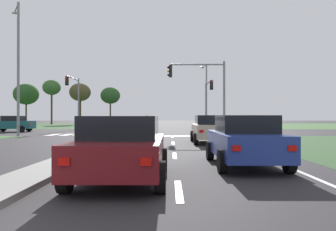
% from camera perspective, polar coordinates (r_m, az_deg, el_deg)
% --- Properties ---
extents(ground_plane, '(200.00, 200.00, 0.00)m').
position_cam_1_polar(ground_plane, '(32.81, -5.47, -2.85)').
color(ground_plane, '#282628').
extents(grass_verge_far_left, '(35.00, 35.00, 0.01)m').
position_cam_1_polar(grass_verge_far_left, '(63.99, -26.43, -1.55)').
color(grass_verge_far_left, '#2D4C28').
rests_on(grass_verge_far_left, ground).
extents(grass_verge_far_right, '(35.00, 35.00, 0.01)m').
position_cam_1_polar(grass_verge_far_right, '(61.28, 21.58, -1.62)').
color(grass_verge_far_right, '#385B2D').
rests_on(grass_verge_far_right, ground).
extents(median_island_near, '(1.20, 22.00, 0.14)m').
position_cam_1_polar(median_island_near, '(14.08, -13.38, -6.05)').
color(median_island_near, gray).
rests_on(median_island_near, ground).
extents(median_island_far, '(1.20, 36.00, 0.14)m').
position_cam_1_polar(median_island_far, '(57.72, -2.95, -1.65)').
color(median_island_far, '#ADA89E').
rests_on(median_island_far, ground).
extents(lane_dash_near, '(0.14, 2.00, 0.01)m').
position_cam_1_polar(lane_dash_near, '(6.84, 1.86, -12.84)').
color(lane_dash_near, silver).
rests_on(lane_dash_near, ground).
extents(lane_dash_second, '(0.14, 2.00, 0.01)m').
position_cam_1_polar(lane_dash_second, '(12.76, 1.15, -6.95)').
color(lane_dash_second, silver).
rests_on(lane_dash_second, ground).
extents(lane_dash_third, '(0.14, 2.00, 0.01)m').
position_cam_1_polar(lane_dash_third, '(18.73, 0.89, -4.81)').
color(lane_dash_third, silver).
rests_on(lane_dash_third, ground).
extents(lane_dash_fourth, '(0.14, 2.00, 0.01)m').
position_cam_1_polar(lane_dash_fourth, '(24.72, 0.76, -3.70)').
color(lane_dash_fourth, silver).
rests_on(lane_dash_fourth, ground).
extents(edge_line_right, '(0.14, 24.00, 0.01)m').
position_cam_1_polar(edge_line_right, '(15.10, 13.93, -5.90)').
color(edge_line_right, silver).
rests_on(edge_line_right, ground).
extents(stop_bar_near, '(6.40, 0.50, 0.01)m').
position_cam_1_polar(stop_bar_near, '(25.66, 1.42, -3.57)').
color(stop_bar_near, silver).
rests_on(stop_bar_near, ground).
extents(crosswalk_bar_near, '(0.70, 2.80, 0.01)m').
position_cam_1_polar(crosswalk_bar_near, '(29.12, -19.18, -3.16)').
color(crosswalk_bar_near, silver).
rests_on(crosswalk_bar_near, ground).
extents(crosswalk_bar_second, '(0.70, 2.80, 0.01)m').
position_cam_1_polar(crosswalk_bar_second, '(28.76, -17.02, -3.20)').
color(crosswalk_bar_second, silver).
rests_on(crosswalk_bar_second, ground).
extents(crosswalk_bar_third, '(0.70, 2.80, 0.01)m').
position_cam_1_polar(crosswalk_bar_third, '(28.43, -14.81, -3.24)').
color(crosswalk_bar_third, silver).
rests_on(crosswalk_bar_third, ground).
extents(crosswalk_bar_fourth, '(0.70, 2.80, 0.01)m').
position_cam_1_polar(crosswalk_bar_fourth, '(28.16, -12.54, -3.27)').
color(crosswalk_bar_fourth, silver).
rests_on(crosswalk_bar_fourth, ground).
extents(crosswalk_bar_fifth, '(0.70, 2.80, 0.01)m').
position_cam_1_polar(crosswalk_bar_fifth, '(27.92, -10.24, -3.30)').
color(crosswalk_bar_fifth, silver).
rests_on(crosswalk_bar_fifth, ground).
extents(crosswalk_bar_sixth, '(0.70, 2.80, 0.01)m').
position_cam_1_polar(crosswalk_bar_sixth, '(27.73, -7.90, -3.32)').
color(crosswalk_bar_sixth, silver).
rests_on(crosswalk_bar_sixth, ground).
extents(crosswalk_bar_seventh, '(0.70, 2.80, 0.01)m').
position_cam_1_polar(crosswalk_bar_seventh, '(27.59, -5.53, -3.34)').
color(crosswalk_bar_seventh, silver).
rests_on(crosswalk_bar_seventh, ground).
extents(car_blue_near, '(1.99, 4.31, 1.54)m').
position_cam_1_polar(car_blue_near, '(10.32, 13.08, -4.17)').
color(car_blue_near, navy).
rests_on(car_blue_near, ground).
extents(car_maroon_second, '(2.07, 4.22, 1.51)m').
position_cam_1_polar(car_maroon_second, '(7.84, -7.90, -5.52)').
color(car_maroon_second, maroon).
rests_on(car_maroon_second, ground).
extents(car_silver_third, '(2.07, 4.55, 1.52)m').
position_cam_1_polar(car_silver_third, '(55.90, -5.47, -0.97)').
color(car_silver_third, '#B7B7BC').
rests_on(car_silver_third, ground).
extents(car_teal_fourth, '(4.20, 1.95, 1.60)m').
position_cam_1_polar(car_teal_fourth, '(36.53, -25.30, -1.29)').
color(car_teal_fourth, '#19565B').
rests_on(car_teal_fourth, ground).
extents(car_white_fifth, '(4.44, 2.09, 1.56)m').
position_cam_1_polar(car_white_fifth, '(32.35, -5.62, -1.48)').
color(car_white_fifth, silver).
rests_on(car_white_fifth, ground).
extents(car_navy_sixth, '(4.18, 2.00, 1.57)m').
position_cam_1_polar(car_navy_sixth, '(33.66, 14.13, -1.42)').
color(car_navy_sixth, '#161E47').
rests_on(car_navy_sixth, ground).
extents(car_beige_seventh, '(2.04, 4.31, 1.59)m').
position_cam_1_polar(car_beige_seventh, '(19.03, 7.26, -2.31)').
color(car_beige_seventh, '#BCAD8E').
rests_on(car_beige_seventh, ground).
extents(traffic_signal_far_left, '(0.32, 4.77, 6.08)m').
position_cam_1_polar(traffic_signal_far_left, '(39.21, -15.86, 3.69)').
color(traffic_signal_far_left, gray).
rests_on(traffic_signal_far_left, ground).
extents(traffic_signal_far_right, '(0.32, 5.58, 5.54)m').
position_cam_1_polar(traffic_signal_far_right, '(37.46, 6.92, 3.41)').
color(traffic_signal_far_right, gray).
rests_on(traffic_signal_far_right, ground).
extents(traffic_signal_near_right, '(4.59, 0.32, 5.88)m').
position_cam_1_polar(traffic_signal_near_right, '(26.27, 6.21, 5.31)').
color(traffic_signal_near_right, gray).
rests_on(traffic_signal_near_right, ground).
extents(street_lamp_second, '(1.58, 2.21, 10.32)m').
position_cam_1_polar(street_lamp_second, '(28.30, -24.51, 8.41)').
color(street_lamp_second, gray).
rests_on(street_lamp_second, ground).
extents(street_lamp_third, '(0.77, 1.84, 8.73)m').
position_cam_1_polar(street_lamp_third, '(45.90, 6.59, 3.98)').
color(street_lamp_third, gray).
rests_on(street_lamp_third, ground).
extents(pedestrian_at_median, '(0.34, 0.34, 1.64)m').
position_cam_1_polar(pedestrian_at_median, '(44.72, -3.66, -0.71)').
color(pedestrian_at_median, '#9E8966').
rests_on(pedestrian_at_median, median_island_far).
extents(treeline_near, '(5.17, 5.17, 8.47)m').
position_cam_1_polar(treeline_near, '(75.49, -23.32, 3.40)').
color(treeline_near, '#423323').
rests_on(treeline_near, ground).
extents(treeline_second, '(3.54, 3.54, 8.89)m').
position_cam_1_polar(treeline_second, '(69.97, -19.47, 4.54)').
color(treeline_second, '#423323').
rests_on(treeline_second, ground).
extents(treeline_third, '(4.24, 4.24, 8.26)m').
position_cam_1_polar(treeline_third, '(68.57, -14.96, 3.87)').
color(treeline_third, '#423323').
rests_on(treeline_third, ground).
extents(treeline_fourth, '(4.01, 4.01, 7.59)m').
position_cam_1_polar(treeline_fourth, '(68.72, -9.94, 3.41)').
color(treeline_fourth, '#423323').
rests_on(treeline_fourth, ground).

